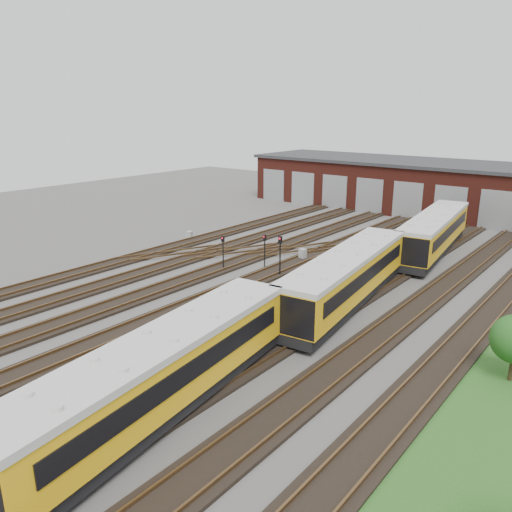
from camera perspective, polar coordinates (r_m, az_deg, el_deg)
The scene contains 13 objects.
ground at distance 33.84m, azimuth -2.82°, elevation -5.68°, with size 120.00×120.00×0.00m, color #484643.
track_network at distance 34.31m, azimuth -2.38°, elevation -5.16°, with size 30.40×70.00×0.33m.
maintenance_shed at distance 67.35m, azimuth 20.53°, elevation 7.31°, with size 51.00×12.50×6.35m.
metro_train at distance 33.66m, azimuth 10.40°, elevation -2.37°, with size 4.98×48.34×3.33m.
signal_mast_0 at distance 40.78m, azimuth -3.80°, elevation 0.91°, with size 0.27×0.25×2.84m.
signal_mast_1 at distance 41.36m, azimuth 1.00°, elevation 1.11°, with size 0.27×0.25×2.77m.
signal_mast_2 at distance 39.01m, azimuth 2.77°, elevation 0.63°, with size 0.29×0.27×3.27m.
signal_mast_3 at distance 43.33m, azimuth 15.40°, elevation 1.25°, with size 0.24×0.22×2.83m.
relay_cabinet_0 at distance 50.89m, azimuth -7.60°, elevation 2.34°, with size 0.52×0.44×0.87m, color #A2A5A7.
relay_cabinet_1 at distance 43.91m, azimuth 5.35°, elevation 0.19°, with size 0.58×0.48×0.97m, color #A2A5A7.
relay_cabinet_2 at distance 35.42m, azimuth 3.44°, elevation -3.74°, with size 0.64×0.53×1.06m, color #A2A5A7.
relay_cabinet_3 at distance 44.76m, azimuth 17.22°, elevation -0.17°, with size 0.59×0.49×0.99m, color #A2A5A7.
relay_cabinet_4 at distance 43.34m, azimuth 12.03°, elevation -0.39°, with size 0.53×0.44×0.88m, color #A2A5A7.
Camera 1 is at (20.93, -23.32, 12.78)m, focal length 35.00 mm.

